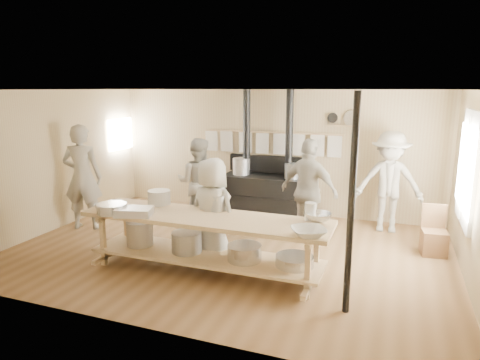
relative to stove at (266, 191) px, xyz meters
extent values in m
plane|color=brown|center=(0.01, -2.12, -0.52)|extent=(7.00, 7.00, 0.00)
plane|color=tan|center=(0.01, 0.38, 0.78)|extent=(7.00, 0.00, 7.00)
plane|color=tan|center=(0.01, -4.62, 0.78)|extent=(7.00, 0.00, 7.00)
plane|color=tan|center=(-3.49, -2.12, 0.78)|extent=(0.00, 5.00, 5.00)
plane|color=tan|center=(3.51, -2.12, 0.78)|extent=(0.00, 5.00, 5.00)
plane|color=#BBAB8B|center=(0.01, -2.12, 2.08)|extent=(7.00, 7.00, 0.00)
cube|color=beige|center=(3.48, -1.52, 0.98)|extent=(0.06, 1.35, 1.65)
plane|color=white|center=(3.44, -1.52, 0.98)|extent=(0.00, 1.50, 1.50)
cube|color=beige|center=(3.43, -1.52, 0.98)|extent=(0.02, 0.03, 1.50)
plane|color=white|center=(-3.44, -0.12, 1.08)|extent=(0.00, 0.90, 0.90)
cube|color=black|center=(0.01, -0.02, -0.10)|extent=(1.80, 0.70, 0.85)
cube|color=black|center=(0.01, -0.02, -0.47)|extent=(1.90, 0.75, 0.10)
cube|color=black|center=(0.01, 0.28, 0.53)|extent=(1.80, 0.12, 0.35)
cylinder|color=black|center=(-0.44, 0.03, 1.20)|extent=(0.15, 0.15, 1.75)
cylinder|color=black|center=(0.46, 0.03, 1.20)|extent=(0.15, 0.15, 1.75)
cylinder|color=#B2B2B7|center=(-0.54, -0.02, 0.50)|extent=(0.36, 0.36, 0.34)
cylinder|color=gray|center=(0.56, -0.07, 0.48)|extent=(0.30, 0.30, 0.30)
cylinder|color=tan|center=(0.01, 0.28, 1.20)|extent=(3.00, 0.04, 0.04)
cube|color=silver|center=(-1.34, 0.28, 0.98)|extent=(0.28, 0.01, 0.46)
cube|color=silver|center=(-0.96, 0.28, 0.98)|extent=(0.28, 0.01, 0.46)
cube|color=silver|center=(-0.57, 0.28, 0.98)|extent=(0.28, 0.01, 0.46)
cube|color=silver|center=(-0.19, 0.28, 0.98)|extent=(0.28, 0.01, 0.46)
cube|color=silver|center=(0.20, 0.28, 0.98)|extent=(0.28, 0.01, 0.46)
cube|color=silver|center=(0.59, 0.28, 0.98)|extent=(0.28, 0.01, 0.46)
cube|color=silver|center=(0.97, 0.28, 0.98)|extent=(0.28, 0.01, 0.46)
cube|color=silver|center=(1.36, 0.28, 0.98)|extent=(0.28, 0.01, 0.46)
cube|color=tan|center=(1.41, 0.30, 1.38)|extent=(0.50, 0.14, 0.03)
cylinder|color=black|center=(1.26, 0.32, 1.53)|extent=(0.20, 0.04, 0.20)
cylinder|color=silver|center=(1.63, 0.32, 1.53)|extent=(0.32, 0.03, 0.32)
cube|color=tan|center=(0.01, -3.02, 0.30)|extent=(3.60, 0.90, 0.06)
cube|color=tan|center=(0.01, -3.02, -0.27)|extent=(3.40, 0.80, 0.04)
cube|color=tan|center=(0.01, -3.02, -0.32)|extent=(3.30, 0.06, 0.06)
cube|color=tan|center=(-1.54, -3.32, -0.10)|extent=(0.07, 0.07, 0.85)
cube|color=tan|center=(-1.54, -2.72, -0.10)|extent=(0.07, 0.07, 0.85)
cube|color=tan|center=(1.56, -3.32, -0.10)|extent=(0.07, 0.07, 0.85)
cube|color=tan|center=(1.56, -2.72, -0.10)|extent=(0.07, 0.07, 0.85)
cylinder|color=#B2B2B7|center=(-1.09, -3.02, -0.06)|extent=(0.40, 0.40, 0.38)
cylinder|color=gray|center=(-0.29, -3.02, -0.10)|extent=(0.44, 0.44, 0.30)
cylinder|color=silver|center=(0.61, -3.02, -0.14)|extent=(0.48, 0.48, 0.22)
cylinder|color=silver|center=(1.31, -3.02, -0.18)|extent=(0.52, 0.52, 0.14)
cylinder|color=black|center=(2.06, -3.47, 0.78)|extent=(0.08, 0.08, 2.60)
imported|color=#A19D8F|center=(-2.99, -1.98, 0.47)|extent=(0.84, 0.68, 1.99)
imported|color=#A19D8F|center=(-1.05, -1.05, 0.33)|extent=(0.94, 0.80, 1.70)
imported|color=#A19D8F|center=(-0.04, -2.65, 0.29)|extent=(0.89, 0.68, 1.62)
imported|color=#A19D8F|center=(1.14, -1.26, 0.38)|extent=(1.14, 0.75, 1.81)
imported|color=#A19D8F|center=(2.41, -0.17, 0.41)|extent=(1.23, 0.74, 1.87)
cube|color=brown|center=(3.16, -1.14, -0.32)|extent=(0.42, 0.42, 0.40)
cube|color=brown|center=(3.14, -0.97, 0.06)|extent=(0.37, 0.08, 0.44)
imported|color=silver|center=(-0.91, -3.24, 0.37)|extent=(0.42, 0.42, 0.08)
imported|color=silver|center=(-1.54, -3.24, 0.37)|extent=(0.35, 0.35, 0.08)
imported|color=silver|center=(1.56, -3.35, 0.38)|extent=(0.58, 0.58, 0.10)
imported|color=silver|center=(1.56, -2.69, 0.39)|extent=(0.51, 0.51, 0.11)
cube|color=#B2B2B7|center=(-0.94, -3.35, 0.38)|extent=(0.58, 0.47, 0.11)
cylinder|color=silver|center=(-1.32, -3.35, 0.40)|extent=(0.55, 0.55, 0.14)
cylinder|color=gray|center=(0.07, -2.69, 0.45)|extent=(0.34, 0.34, 0.24)
cylinder|color=silver|center=(-0.93, -2.69, 0.44)|extent=(0.42, 0.42, 0.22)
cylinder|color=silver|center=(1.44, -2.69, 0.45)|extent=(0.20, 0.20, 0.25)
camera|label=1|loc=(2.50, -8.30, 2.10)|focal=32.00mm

